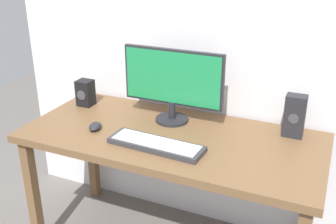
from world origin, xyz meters
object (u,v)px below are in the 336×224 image
at_px(speaker_right, 295,116).
at_px(speaker_left, 85,93).
at_px(keyboard_primary, 156,145).
at_px(mouse, 95,126).
at_px(monitor, 173,82).
at_px(desk, 171,148).

xyz_separation_m(speaker_right, speaker_left, (-1.18, -0.08, -0.03)).
xyz_separation_m(keyboard_primary, speaker_right, (0.57, 0.39, 0.09)).
bearing_deg(speaker_right, mouse, -160.23).
bearing_deg(speaker_left, monitor, 0.51).
relative_size(desk, speaker_right, 7.02).
height_order(desk, mouse, mouse).
relative_size(monitor, mouse, 5.87).
bearing_deg(mouse, speaker_left, 115.84).
relative_size(keyboard_primary, speaker_right, 2.19).
distance_m(desk, speaker_left, 0.66).
relative_size(mouse, speaker_left, 0.61).
height_order(monitor, speaker_right, monitor).
bearing_deg(desk, monitor, 111.43).
bearing_deg(speaker_right, desk, -157.35).
bearing_deg(monitor, speaker_left, -179.49).
distance_m(desk, keyboard_primary, 0.18).
bearing_deg(mouse, desk, -0.49).
xyz_separation_m(monitor, keyboard_primary, (0.05, -0.32, -0.21)).
bearing_deg(mouse, speaker_right, 3.90).
distance_m(speaker_right, speaker_left, 1.18).
bearing_deg(speaker_left, mouse, -48.29).
bearing_deg(desk, mouse, -164.61).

